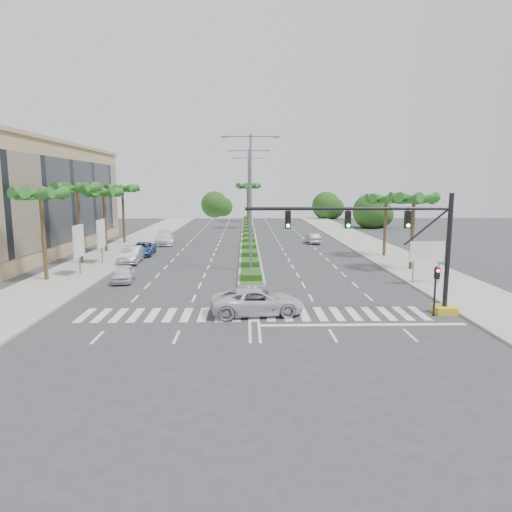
{
  "coord_description": "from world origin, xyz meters",
  "views": [
    {
      "loc": [
        -0.47,
        -26.35,
        7.65
      ],
      "look_at": [
        0.22,
        3.48,
        3.0
      ],
      "focal_mm": 32.0,
      "sensor_mm": 36.0,
      "label": 1
    }
  ],
  "objects_px": {
    "car_parked_b": "(132,255)",
    "car_parked_c": "(143,249)",
    "car_parked_a": "(123,274)",
    "car_right": "(313,238)",
    "car_parked_d": "(165,238)",
    "car_crossing": "(257,302)"
  },
  "relations": [
    {
      "from": "car_parked_b",
      "to": "car_parked_a",
      "type": "bearing_deg",
      "value": -83.22
    },
    {
      "from": "car_parked_c",
      "to": "car_parked_d",
      "type": "distance_m",
      "value": 9.3
    },
    {
      "from": "car_parked_a",
      "to": "car_parked_b",
      "type": "height_order",
      "value": "car_parked_b"
    },
    {
      "from": "car_parked_c",
      "to": "car_right",
      "type": "xyz_separation_m",
      "value": [
        20.3,
        9.83,
        -0.04
      ]
    },
    {
      "from": "car_parked_a",
      "to": "car_right",
      "type": "relative_size",
      "value": 0.94
    },
    {
      "from": "car_parked_b",
      "to": "car_parked_d",
      "type": "xyz_separation_m",
      "value": [
        0.8,
        14.21,
        -0.01
      ]
    },
    {
      "from": "car_parked_b",
      "to": "car_crossing",
      "type": "height_order",
      "value": "car_parked_b"
    },
    {
      "from": "car_parked_b",
      "to": "car_parked_c",
      "type": "relative_size",
      "value": 0.98
    },
    {
      "from": "car_parked_b",
      "to": "car_parked_c",
      "type": "distance_m",
      "value": 4.95
    },
    {
      "from": "car_crossing",
      "to": "car_right",
      "type": "height_order",
      "value": "car_crossing"
    },
    {
      "from": "car_parked_a",
      "to": "car_right",
      "type": "xyz_separation_m",
      "value": [
        18.74,
        23.84,
        0.02
      ]
    },
    {
      "from": "car_parked_c",
      "to": "car_crossing",
      "type": "xyz_separation_m",
      "value": [
        12.03,
        -23.54,
        0.07
      ]
    },
    {
      "from": "car_parked_d",
      "to": "car_right",
      "type": "relative_size",
      "value": 1.38
    },
    {
      "from": "car_crossing",
      "to": "car_parked_d",
      "type": "bearing_deg",
      "value": 11.98
    },
    {
      "from": "car_parked_d",
      "to": "car_crossing",
      "type": "relative_size",
      "value": 1.0
    },
    {
      "from": "car_parked_c",
      "to": "car_crossing",
      "type": "distance_m",
      "value": 26.44
    },
    {
      "from": "car_parked_a",
      "to": "car_parked_b",
      "type": "relative_size",
      "value": 0.77
    },
    {
      "from": "car_parked_d",
      "to": "car_right",
      "type": "distance_m",
      "value": 19.51
    },
    {
      "from": "car_parked_b",
      "to": "car_parked_d",
      "type": "relative_size",
      "value": 0.89
    },
    {
      "from": "car_parked_a",
      "to": "car_parked_d",
      "type": "distance_m",
      "value": 23.28
    },
    {
      "from": "car_parked_a",
      "to": "car_parked_d",
      "type": "bearing_deg",
      "value": 84.49
    },
    {
      "from": "car_parked_a",
      "to": "car_parked_c",
      "type": "bearing_deg",
      "value": 88.98
    }
  ]
}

